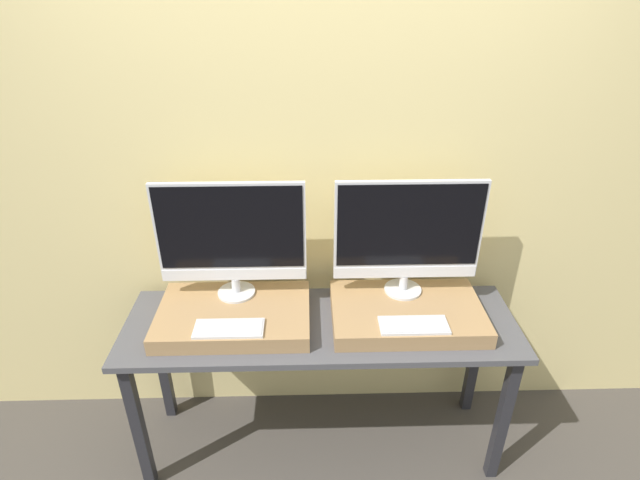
{
  "coord_description": "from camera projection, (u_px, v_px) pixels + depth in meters",
  "views": [
    {
      "loc": [
        -0.05,
        -1.54,
        2.21
      ],
      "look_at": [
        0.0,
        0.41,
        1.14
      ],
      "focal_mm": 28.0,
      "sensor_mm": 36.0,
      "label": 1
    }
  ],
  "objects": [
    {
      "name": "wooden_riser_right",
      "position": [
        407.0,
        313.0,
        2.28
      ],
      "size": [
        0.68,
        0.44,
        0.08
      ],
      "color": "#99754C",
      "rests_on": "workbench"
    },
    {
      "name": "keyboard_left",
      "position": [
        229.0,
        328.0,
        2.11
      ],
      "size": [
        0.3,
        0.12,
        0.01
      ],
      "color": "silver",
      "rests_on": "wooden_riser_left"
    },
    {
      "name": "wooden_riser_left",
      "position": [
        234.0,
        315.0,
        2.26
      ],
      "size": [
        0.68,
        0.44,
        0.08
      ],
      "color": "#99754C",
      "rests_on": "workbench"
    },
    {
      "name": "monitor_left",
      "position": [
        231.0,
        236.0,
        2.2
      ],
      "size": [
        0.66,
        0.17,
        0.56
      ],
      "color": "silver",
      "rests_on": "wooden_riser_left"
    },
    {
      "name": "monitor_right",
      "position": [
        408.0,
        234.0,
        2.22
      ],
      "size": [
        0.66,
        0.17,
        0.56
      ],
      "color": "silver",
      "rests_on": "wooden_riser_right"
    },
    {
      "name": "keyboard_right",
      "position": [
        414.0,
        325.0,
        2.13
      ],
      "size": [
        0.3,
        0.12,
        0.01
      ],
      "color": "silver",
      "rests_on": "wooden_riser_right"
    },
    {
      "name": "wall_back",
      "position": [
        319.0,
        189.0,
        2.34
      ],
      "size": [
        8.0,
        0.04,
        2.6
      ],
      "color": "#DBC684",
      "rests_on": "ground_plane"
    },
    {
      "name": "workbench",
      "position": [
        321.0,
        339.0,
        2.32
      ],
      "size": [
        1.79,
        0.55,
        0.79
      ],
      "color": "#47474C",
      "rests_on": "ground_plane"
    }
  ]
}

